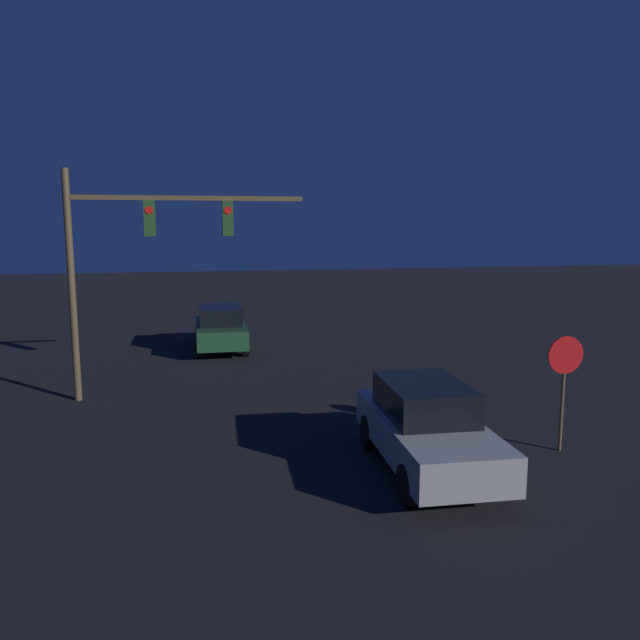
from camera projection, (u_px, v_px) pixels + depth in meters
car_near at (427, 426)px, 11.46m from camera, size 1.90×4.33×1.61m
car_far at (220, 327)px, 22.34m from camera, size 1.77×4.27×1.61m
traffic_signal_mast at (136, 245)px, 15.80m from camera, size 5.98×0.30×5.85m
stop_sign at (564, 371)px, 12.25m from camera, size 0.75×0.07×2.34m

